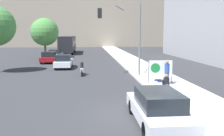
% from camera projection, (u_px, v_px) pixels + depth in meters
% --- Properties ---
extents(ground_plane, '(160.00, 160.00, 0.00)m').
position_uv_depth(ground_plane, '(140.00, 115.00, 11.28)').
color(ground_plane, '#303033').
extents(sidewalk_curb, '(3.52, 90.00, 0.16)m').
position_uv_depth(sidewalk_curb, '(141.00, 68.00, 26.37)').
color(sidewalk_curb, beige).
rests_on(sidewalk_curb, ground_plane).
extents(seated_protester, '(0.99, 0.77, 1.18)m').
position_uv_depth(seated_protester, '(166.00, 83.00, 14.51)').
color(seated_protester, '#474C56').
rests_on(seated_protester, sidewalk_curb).
extents(jogger_on_sidewalk, '(0.34, 0.34, 1.68)m').
position_uv_depth(jogger_on_sidewalk, '(167.00, 72.00, 17.15)').
color(jogger_on_sidewalk, '#334775').
rests_on(jogger_on_sidewalk, sidewalk_curb).
extents(protest_banner, '(1.77, 0.06, 1.64)m').
position_uv_depth(protest_banner, '(160.00, 71.00, 17.64)').
color(protest_banner, slate).
rests_on(protest_banner, sidewalk_curb).
extents(traffic_light_pole, '(3.55, 3.32, 5.96)m').
position_uv_depth(traffic_light_pole, '(125.00, 27.00, 20.99)').
color(traffic_light_pole, slate).
rests_on(traffic_light_pole, sidewalk_curb).
extents(parked_car_curbside, '(1.79, 4.72, 1.41)m').
position_uv_depth(parked_car_curbside, '(158.00, 108.00, 10.02)').
color(parked_car_curbside, silver).
rests_on(parked_car_curbside, ground_plane).
extents(car_on_road_nearest, '(1.71, 4.31, 1.46)m').
position_uv_depth(car_on_road_nearest, '(64.00, 61.00, 26.92)').
color(car_on_road_nearest, silver).
rests_on(car_on_road_nearest, ground_plane).
extents(car_on_road_midblock, '(1.79, 4.21, 1.42)m').
position_uv_depth(car_on_road_midblock, '(49.00, 57.00, 31.86)').
color(car_on_road_midblock, maroon).
rests_on(car_on_road_midblock, ground_plane).
extents(car_on_road_distant, '(1.79, 4.70, 1.41)m').
position_uv_depth(car_on_road_distant, '(55.00, 54.00, 36.99)').
color(car_on_road_distant, white).
rests_on(car_on_road_distant, ground_plane).
extents(city_bus_on_road, '(2.53, 10.96, 3.22)m').
position_uv_depth(city_bus_on_road, '(68.00, 43.00, 47.46)').
color(city_bus_on_road, '#232328').
rests_on(city_bus_on_road, ground_plane).
extents(motorcycle_on_road, '(0.28, 2.07, 1.21)m').
position_uv_depth(motorcycle_on_road, '(82.00, 69.00, 22.24)').
color(motorcycle_on_road, white).
rests_on(motorcycle_on_road, ground_plane).
extents(street_tree_midblock, '(4.14, 4.14, 6.03)m').
position_uv_depth(street_tree_midblock, '(45.00, 32.00, 37.22)').
color(street_tree_midblock, brown).
rests_on(street_tree_midblock, ground_plane).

